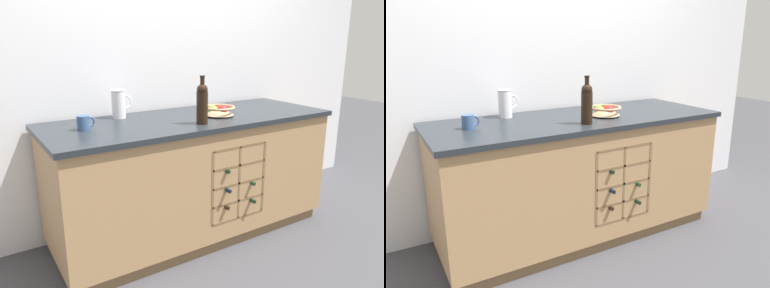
# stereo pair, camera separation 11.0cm
# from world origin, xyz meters

# --- Properties ---
(ground_plane) EXTENTS (14.00, 14.00, 0.00)m
(ground_plane) POSITION_xyz_m (0.00, 0.00, 0.00)
(ground_plane) COLOR #424247
(back_wall) EXTENTS (4.44, 0.06, 2.55)m
(back_wall) POSITION_xyz_m (0.00, 0.43, 1.27)
(back_wall) COLOR white
(back_wall) RESTS_ON ground_plane
(kitchen_island) EXTENTS (2.08, 0.78, 0.91)m
(kitchen_island) POSITION_xyz_m (0.00, -0.00, 0.46)
(kitchen_island) COLOR brown
(kitchen_island) RESTS_ON ground_plane
(fruit_bowl) EXTENTS (0.23, 0.23, 0.08)m
(fruit_bowl) POSITION_xyz_m (0.19, -0.07, 0.95)
(fruit_bowl) COLOR tan
(fruit_bowl) RESTS_ON kitchen_island
(white_pitcher) EXTENTS (0.15, 0.10, 0.20)m
(white_pitcher) POSITION_xyz_m (-0.45, 0.25, 1.01)
(white_pitcher) COLOR white
(white_pitcher) RESTS_ON kitchen_island
(ceramic_mug) EXTENTS (0.11, 0.07, 0.09)m
(ceramic_mug) POSITION_xyz_m (-0.76, 0.03, 0.95)
(ceramic_mug) COLOR #385684
(ceramic_mug) RESTS_ON kitchen_island
(standing_wine_bottle) EXTENTS (0.08, 0.08, 0.31)m
(standing_wine_bottle) POSITION_xyz_m (-0.06, -0.21, 1.04)
(standing_wine_bottle) COLOR black
(standing_wine_bottle) RESTS_ON kitchen_island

